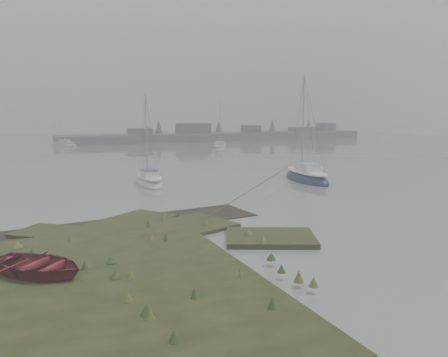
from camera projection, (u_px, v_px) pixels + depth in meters
ground at (116, 163)px, 44.75m from camera, size 160.00×160.00×0.00m
far_shoreline at (225, 136)px, 84.31m from camera, size 60.00×8.00×4.15m
sailboat_main at (306, 177)px, 32.92m from camera, size 2.84×6.26×8.52m
sailboat_white at (149, 182)px, 31.11m from camera, size 1.86×5.03×6.99m
sailboat_far_b at (220, 148)px, 61.02m from camera, size 4.13×5.50×7.52m
sailboat_far_c at (64, 145)px, 68.27m from camera, size 4.43×4.21×6.50m
dinghy at (38, 265)px, 13.03m from camera, size 3.74×3.75×0.64m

